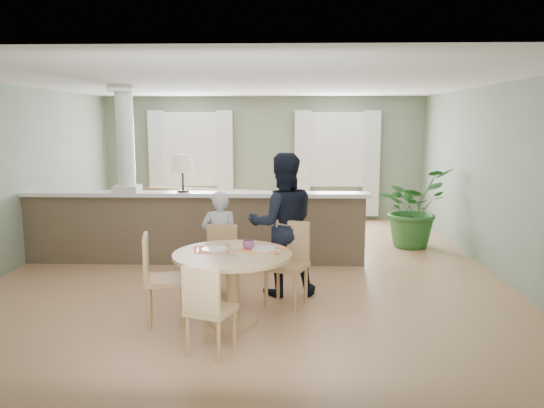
{
  "coord_description": "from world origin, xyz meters",
  "views": [
    {
      "loc": [
        0.55,
        -7.7,
        2.19
      ],
      "look_at": [
        0.34,
        -1.0,
        1.12
      ],
      "focal_mm": 35.0,
      "sensor_mm": 36.0,
      "label": 1
    }
  ],
  "objects_px": {
    "chair_side": "(158,274)",
    "chair_near": "(207,306)",
    "chair_far_boy": "(221,258)",
    "chair_far_man": "(289,259)",
    "man_person": "(283,224)",
    "sofa": "(195,216)",
    "houseplant": "(412,207)",
    "dining_table": "(233,267)",
    "child_person": "(220,241)"
  },
  "relations": [
    {
      "from": "chair_side",
      "to": "chair_near",
      "type": "bearing_deg",
      "value": -153.86
    },
    {
      "from": "chair_side",
      "to": "chair_far_boy",
      "type": "bearing_deg",
      "value": -44.22
    },
    {
      "from": "chair_far_man",
      "to": "man_person",
      "type": "xyz_separation_m",
      "value": [
        -0.08,
        0.38,
        0.35
      ]
    },
    {
      "from": "chair_near",
      "to": "chair_side",
      "type": "distance_m",
      "value": 1.06
    },
    {
      "from": "chair_far_boy",
      "to": "chair_far_man",
      "type": "distance_m",
      "value": 0.89
    },
    {
      "from": "chair_near",
      "to": "chair_side",
      "type": "height_order",
      "value": "chair_side"
    },
    {
      "from": "sofa",
      "to": "chair_far_man",
      "type": "xyz_separation_m",
      "value": [
        1.71,
        -3.35,
        0.09
      ]
    },
    {
      "from": "sofa",
      "to": "houseplant",
      "type": "height_order",
      "value": "houseplant"
    },
    {
      "from": "dining_table",
      "to": "chair_side",
      "type": "distance_m",
      "value": 0.82
    },
    {
      "from": "dining_table",
      "to": "chair_side",
      "type": "bearing_deg",
      "value": -178.14
    },
    {
      "from": "houseplant",
      "to": "chair_side",
      "type": "relative_size",
      "value": 1.41
    },
    {
      "from": "dining_table",
      "to": "child_person",
      "type": "distance_m",
      "value": 1.13
    },
    {
      "from": "houseplant",
      "to": "chair_near",
      "type": "bearing_deg",
      "value": -122.83
    },
    {
      "from": "chair_far_man",
      "to": "chair_near",
      "type": "bearing_deg",
      "value": -95.27
    },
    {
      "from": "houseplant",
      "to": "chair_near",
      "type": "height_order",
      "value": "houseplant"
    },
    {
      "from": "chair_far_man",
      "to": "chair_side",
      "type": "relative_size",
      "value": 1.02
    },
    {
      "from": "dining_table",
      "to": "chair_far_man",
      "type": "height_order",
      "value": "chair_far_man"
    },
    {
      "from": "chair_near",
      "to": "man_person",
      "type": "bearing_deg",
      "value": -90.09
    },
    {
      "from": "chair_far_boy",
      "to": "chair_side",
      "type": "xyz_separation_m",
      "value": [
        -0.57,
        -0.91,
        0.05
      ]
    },
    {
      "from": "chair_far_boy",
      "to": "chair_near",
      "type": "distance_m",
      "value": 1.75
    },
    {
      "from": "houseplant",
      "to": "chair_near",
      "type": "relative_size",
      "value": 1.56
    },
    {
      "from": "chair_far_boy",
      "to": "chair_near",
      "type": "xyz_separation_m",
      "value": [
        0.09,
        -1.75,
        -0.0
      ]
    },
    {
      "from": "houseplant",
      "to": "child_person",
      "type": "relative_size",
      "value": 1.05
    },
    {
      "from": "dining_table",
      "to": "child_person",
      "type": "height_order",
      "value": "child_person"
    },
    {
      "from": "chair_far_boy",
      "to": "sofa",
      "type": "bearing_deg",
      "value": 107.46
    },
    {
      "from": "chair_near",
      "to": "chair_far_boy",
      "type": "bearing_deg",
      "value": -67.03
    },
    {
      "from": "dining_table",
      "to": "man_person",
      "type": "bearing_deg",
      "value": 62.27
    },
    {
      "from": "houseplant",
      "to": "chair_side",
      "type": "distance_m",
      "value": 5.11
    },
    {
      "from": "chair_far_boy",
      "to": "chair_far_man",
      "type": "bearing_deg",
      "value": -15.96
    },
    {
      "from": "houseplant",
      "to": "man_person",
      "type": "xyz_separation_m",
      "value": [
        -2.22,
        -2.64,
        0.21
      ]
    },
    {
      "from": "chair_far_man",
      "to": "man_person",
      "type": "bearing_deg",
      "value": 123.88
    },
    {
      "from": "chair_far_boy",
      "to": "man_person",
      "type": "relative_size",
      "value": 0.49
    },
    {
      "from": "chair_far_man",
      "to": "man_person",
      "type": "height_order",
      "value": "man_person"
    },
    {
      "from": "man_person",
      "to": "sofa",
      "type": "bearing_deg",
      "value": -70.79
    },
    {
      "from": "chair_far_man",
      "to": "man_person",
      "type": "distance_m",
      "value": 0.52
    },
    {
      "from": "chair_side",
      "to": "sofa",
      "type": "bearing_deg",
      "value": -8.06
    },
    {
      "from": "houseplant",
      "to": "chair_far_boy",
      "type": "distance_m",
      "value": 4.07
    },
    {
      "from": "chair_near",
      "to": "man_person",
      "type": "distance_m",
      "value": 2.01
    },
    {
      "from": "chair_far_boy",
      "to": "man_person",
      "type": "distance_m",
      "value": 0.88
    },
    {
      "from": "dining_table",
      "to": "chair_far_man",
      "type": "relative_size",
      "value": 1.3
    },
    {
      "from": "chair_side",
      "to": "houseplant",
      "type": "bearing_deg",
      "value": -56.53
    },
    {
      "from": "child_person",
      "to": "man_person",
      "type": "bearing_deg",
      "value": 167.92
    },
    {
      "from": "sofa",
      "to": "child_person",
      "type": "xyz_separation_m",
      "value": [
        0.83,
        -2.87,
        0.19
      ]
    },
    {
      "from": "man_person",
      "to": "chair_far_boy",
      "type": "bearing_deg",
      "value": -1.72
    },
    {
      "from": "dining_table",
      "to": "chair_far_man",
      "type": "xyz_separation_m",
      "value": [
        0.6,
        0.62,
        -0.07
      ]
    },
    {
      "from": "child_person",
      "to": "chair_near",
      "type": "bearing_deg",
      "value": 89.19
    },
    {
      "from": "chair_far_man",
      "to": "houseplant",
      "type": "bearing_deg",
      "value": 76.44
    },
    {
      "from": "dining_table",
      "to": "chair_far_boy",
      "type": "distance_m",
      "value": 0.93
    },
    {
      "from": "houseplant",
      "to": "man_person",
      "type": "bearing_deg",
      "value": -130.1
    },
    {
      "from": "houseplant",
      "to": "dining_table",
      "type": "bearing_deg",
      "value": -127.08
    }
  ]
}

